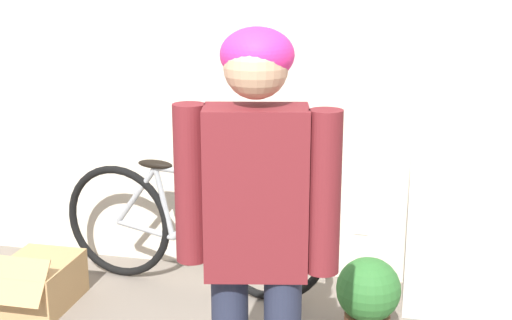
% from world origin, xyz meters
% --- Properties ---
extents(wall_back, '(8.00, 0.07, 2.60)m').
position_xyz_m(wall_back, '(0.00, 2.61, 1.30)').
color(wall_back, beige).
rests_on(wall_back, ground_plane).
extents(side_shelf, '(1.06, 0.43, 0.83)m').
position_xyz_m(side_shelf, '(1.35, 2.34, 0.41)').
color(side_shelf, beige).
rests_on(side_shelf, ground_plane).
extents(person, '(0.58, 0.26, 1.66)m').
position_xyz_m(person, '(0.30, 0.80, 0.99)').
color(person, '#23283D').
rests_on(person, ground_plane).
extents(bicycle, '(1.65, 0.46, 0.77)m').
position_xyz_m(bicycle, '(-0.42, 2.25, 0.37)').
color(bicycle, black).
rests_on(bicycle, ground_plane).
extents(cardboard_box, '(0.37, 0.56, 0.35)m').
position_xyz_m(cardboard_box, '(-1.18, 1.84, 0.13)').
color(cardboard_box, tan).
rests_on(cardboard_box, ground_plane).
extents(potted_plant, '(0.32, 0.32, 0.47)m').
position_xyz_m(potted_plant, '(0.65, 1.78, 0.26)').
color(potted_plant, brown).
rests_on(potted_plant, ground_plane).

